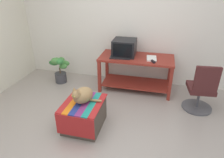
{
  "coord_description": "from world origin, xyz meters",
  "views": [
    {
      "loc": [
        0.75,
        -2.19,
        2.12
      ],
      "look_at": [
        -0.02,
        0.85,
        0.55
      ],
      "focal_mm": 32.45,
      "sensor_mm": 36.0,
      "label": 1
    }
  ],
  "objects_px": {
    "desk": "(136,67)",
    "ottoman_with_blanket": "(84,115)",
    "book": "(152,58)",
    "keyboard": "(120,58)",
    "office_chair": "(201,91)",
    "potted_plant": "(60,69)",
    "tv_monitor": "(124,48)",
    "cat": "(82,95)",
    "stapler": "(153,62)"
  },
  "relations": [
    {
      "from": "potted_plant",
      "to": "keyboard",
      "type": "bearing_deg",
      "value": -1.94
    },
    {
      "from": "keyboard",
      "to": "stapler",
      "type": "relative_size",
      "value": 3.64
    },
    {
      "from": "cat",
      "to": "desk",
      "type": "bearing_deg",
      "value": 90.21
    },
    {
      "from": "keyboard",
      "to": "potted_plant",
      "type": "bearing_deg",
      "value": 172.48
    },
    {
      "from": "desk",
      "to": "stapler",
      "type": "height_order",
      "value": "stapler"
    },
    {
      "from": "cat",
      "to": "stapler",
      "type": "bearing_deg",
      "value": 74.88
    },
    {
      "from": "keyboard",
      "to": "stapler",
      "type": "height_order",
      "value": "stapler"
    },
    {
      "from": "desk",
      "to": "ottoman_with_blanket",
      "type": "bearing_deg",
      "value": -113.48
    },
    {
      "from": "cat",
      "to": "office_chair",
      "type": "xyz_separation_m",
      "value": [
        1.8,
        0.9,
        -0.18
      ]
    },
    {
      "from": "cat",
      "to": "potted_plant",
      "type": "height_order",
      "value": "cat"
    },
    {
      "from": "tv_monitor",
      "to": "stapler",
      "type": "bearing_deg",
      "value": -24.37
    },
    {
      "from": "tv_monitor",
      "to": "potted_plant",
      "type": "xyz_separation_m",
      "value": [
        -1.41,
        -0.15,
        -0.55
      ]
    },
    {
      "from": "ottoman_with_blanket",
      "to": "potted_plant",
      "type": "bearing_deg",
      "value": 129.42
    },
    {
      "from": "ottoman_with_blanket",
      "to": "keyboard",
      "type": "bearing_deg",
      "value": 76.98
    },
    {
      "from": "desk",
      "to": "cat",
      "type": "xyz_separation_m",
      "value": [
        -0.6,
        -1.4,
        0.07
      ]
    },
    {
      "from": "office_chair",
      "to": "stapler",
      "type": "bearing_deg",
      "value": -24.04
    },
    {
      "from": "cat",
      "to": "keyboard",
      "type": "bearing_deg",
      "value": 99.89
    },
    {
      "from": "desk",
      "to": "ottoman_with_blanket",
      "type": "relative_size",
      "value": 2.13
    },
    {
      "from": "keyboard",
      "to": "potted_plant",
      "type": "relative_size",
      "value": 0.66
    },
    {
      "from": "desk",
      "to": "potted_plant",
      "type": "distance_m",
      "value": 1.68
    },
    {
      "from": "ottoman_with_blanket",
      "to": "stapler",
      "type": "xyz_separation_m",
      "value": [
        0.93,
        1.2,
        0.52
      ]
    },
    {
      "from": "cat",
      "to": "office_chair",
      "type": "relative_size",
      "value": 0.51
    },
    {
      "from": "keyboard",
      "to": "book",
      "type": "height_order",
      "value": "book"
    },
    {
      "from": "book",
      "to": "cat",
      "type": "xyz_separation_m",
      "value": [
        -0.9,
        -1.36,
        -0.17
      ]
    },
    {
      "from": "tv_monitor",
      "to": "keyboard",
      "type": "xyz_separation_m",
      "value": [
        -0.04,
        -0.2,
        -0.14
      ]
    },
    {
      "from": "keyboard",
      "to": "cat",
      "type": "bearing_deg",
      "value": -109.04
    },
    {
      "from": "book",
      "to": "potted_plant",
      "type": "bearing_deg",
      "value": 176.55
    },
    {
      "from": "cat",
      "to": "office_chair",
      "type": "height_order",
      "value": "office_chair"
    },
    {
      "from": "book",
      "to": "tv_monitor",
      "type": "bearing_deg",
      "value": 165.87
    },
    {
      "from": "desk",
      "to": "stapler",
      "type": "relative_size",
      "value": 13.34
    },
    {
      "from": "ottoman_with_blanket",
      "to": "cat",
      "type": "bearing_deg",
      "value": 115.79
    },
    {
      "from": "potted_plant",
      "to": "stapler",
      "type": "xyz_separation_m",
      "value": [
        2.01,
        -0.11,
        0.41
      ]
    },
    {
      "from": "tv_monitor",
      "to": "office_chair",
      "type": "relative_size",
      "value": 0.51
    },
    {
      "from": "book",
      "to": "stapler",
      "type": "xyz_separation_m",
      "value": [
        0.04,
        -0.17,
        0.01
      ]
    },
    {
      "from": "tv_monitor",
      "to": "potted_plant",
      "type": "bearing_deg",
      "value": -174.72
    },
    {
      "from": "office_chair",
      "to": "ottoman_with_blanket",
      "type": "bearing_deg",
      "value": 20.88
    },
    {
      "from": "tv_monitor",
      "to": "office_chair",
      "type": "height_order",
      "value": "tv_monitor"
    },
    {
      "from": "book",
      "to": "ottoman_with_blanket",
      "type": "bearing_deg",
      "value": -128.31
    },
    {
      "from": "potted_plant",
      "to": "office_chair",
      "type": "relative_size",
      "value": 0.68
    },
    {
      "from": "keyboard",
      "to": "office_chair",
      "type": "xyz_separation_m",
      "value": [
        1.5,
        -0.34,
        -0.34
      ]
    },
    {
      "from": "office_chair",
      "to": "cat",
      "type": "bearing_deg",
      "value": 20.44
    },
    {
      "from": "ottoman_with_blanket",
      "to": "stapler",
      "type": "distance_m",
      "value": 1.6
    },
    {
      "from": "book",
      "to": "desk",
      "type": "bearing_deg",
      "value": 165.8
    },
    {
      "from": "keyboard",
      "to": "office_chair",
      "type": "relative_size",
      "value": 0.45
    },
    {
      "from": "tv_monitor",
      "to": "office_chair",
      "type": "bearing_deg",
      "value": -21.02
    },
    {
      "from": "desk",
      "to": "tv_monitor",
      "type": "distance_m",
      "value": 0.46
    },
    {
      "from": "tv_monitor",
      "to": "ottoman_with_blanket",
      "type": "height_order",
      "value": "tv_monitor"
    },
    {
      "from": "keyboard",
      "to": "ottoman_with_blanket",
      "type": "bearing_deg",
      "value": -108.61
    },
    {
      "from": "tv_monitor",
      "to": "cat",
      "type": "distance_m",
      "value": 1.51
    },
    {
      "from": "potted_plant",
      "to": "stapler",
      "type": "distance_m",
      "value": 2.05
    }
  ]
}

